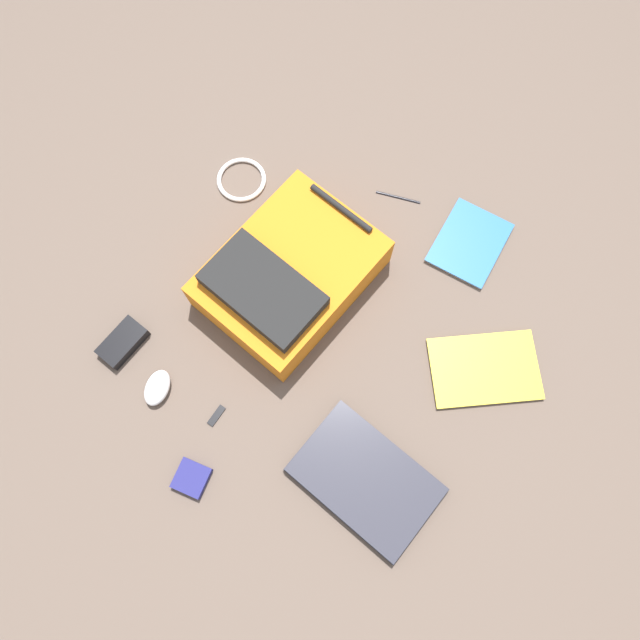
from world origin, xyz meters
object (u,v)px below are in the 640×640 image
(cable_coil, at_px, (241,180))
(book_blue, at_px, (469,243))
(backpack, at_px, (288,275))
(pen_black, at_px, (398,197))
(book_comic, at_px, (484,369))
(usb_stick, at_px, (216,415))
(earbud_pouch, at_px, (192,478))
(power_brick, at_px, (123,342))
(laptop, at_px, (366,479))
(computer_mouse, at_px, (157,388))

(cable_coil, bearing_deg, book_blue, 6.46)
(backpack, xyz_separation_m, pen_black, (0.17, 0.37, -0.07))
(backpack, bearing_deg, cable_coil, 137.69)
(book_comic, bearing_deg, usb_stick, -146.32)
(pen_black, distance_m, earbud_pouch, 0.95)
(pen_black, bearing_deg, power_brick, -125.79)
(cable_coil, xyz_separation_m, earbud_pouch, (0.26, -0.80, 0.01))
(earbud_pouch, bearing_deg, laptop, 23.33)
(backpack, height_order, laptop, backpack)
(earbud_pouch, bearing_deg, usb_stick, 95.33)
(earbud_pouch, bearing_deg, pen_black, 79.06)
(pen_black, bearing_deg, laptop, -74.38)
(cable_coil, distance_m, pen_black, 0.46)
(usb_stick, bearing_deg, book_blue, 58.90)
(book_comic, xyz_separation_m, cable_coil, (-0.83, 0.25, 0.00))
(backpack, distance_m, earbud_pouch, 0.56)
(book_comic, bearing_deg, power_brick, -160.35)
(laptop, xyz_separation_m, earbud_pouch, (-0.39, -0.17, -0.00))
(book_comic, xyz_separation_m, book_blue, (-0.16, 0.32, 0.00))
(backpack, height_order, book_blue, backpack)
(laptop, xyz_separation_m, power_brick, (-0.72, 0.06, 0.00))
(book_blue, relative_size, computer_mouse, 2.50)
(usb_stick, bearing_deg, book_comic, 33.68)
(pen_black, bearing_deg, computer_mouse, -115.24)
(laptop, height_order, pen_black, laptop)
(laptop, distance_m, book_blue, 0.71)
(power_brick, xyz_separation_m, usb_stick, (0.31, -0.07, -0.01))
(book_comic, distance_m, power_brick, 0.95)
(pen_black, height_order, earbud_pouch, earbud_pouch)
(usb_stick, bearing_deg, pen_black, 75.77)
(power_brick, bearing_deg, book_comic, 19.65)
(usb_stick, bearing_deg, laptop, 1.05)
(cable_coil, bearing_deg, book_comic, -16.67)
(laptop, xyz_separation_m, pen_black, (-0.21, 0.76, -0.01))
(laptop, relative_size, book_blue, 1.64)
(computer_mouse, relative_size, power_brick, 0.74)
(laptop, height_order, cable_coil, laptop)
(computer_mouse, xyz_separation_m, power_brick, (-0.14, 0.07, -0.00))
(computer_mouse, bearing_deg, laptop, -6.40)
(computer_mouse, xyz_separation_m, pen_black, (0.36, 0.77, -0.02))
(book_blue, distance_m, computer_mouse, 0.93)
(laptop, relative_size, pen_black, 2.99)
(laptop, height_order, book_blue, laptop)
(book_blue, xyz_separation_m, cable_coil, (-0.67, -0.08, -0.00))
(book_blue, relative_size, cable_coil, 1.67)
(laptop, height_order, book_comic, laptop)
(book_comic, bearing_deg, earbud_pouch, -135.93)
(computer_mouse, height_order, earbud_pouch, computer_mouse)
(laptop, distance_m, book_comic, 0.42)
(cable_coil, xyz_separation_m, pen_black, (0.44, 0.13, -0.00))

